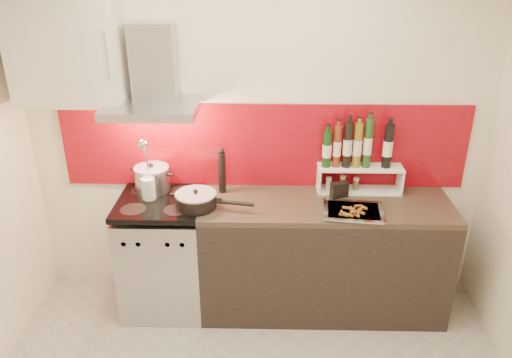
{
  "coord_description": "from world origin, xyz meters",
  "views": [
    {
      "loc": [
        0.07,
        -2.07,
        2.54
      ],
      "look_at": [
        0.0,
        0.95,
        1.15
      ],
      "focal_mm": 35.0,
      "sensor_mm": 36.0,
      "label": 1
    }
  ],
  "objects_px": {
    "counter": "(323,256)",
    "range_stove": "(164,255)",
    "saute_pan": "(197,200)",
    "baking_tray": "(353,211)",
    "stock_pot": "(152,179)",
    "pepper_mill": "(222,171)"
  },
  "relations": [
    {
      "from": "counter",
      "to": "stock_pot",
      "type": "relative_size",
      "value": 6.98
    },
    {
      "from": "stock_pot",
      "to": "saute_pan",
      "type": "bearing_deg",
      "value": -34.55
    },
    {
      "from": "stock_pot",
      "to": "saute_pan",
      "type": "relative_size",
      "value": 0.47
    },
    {
      "from": "range_stove",
      "to": "saute_pan",
      "type": "height_order",
      "value": "saute_pan"
    },
    {
      "from": "saute_pan",
      "to": "pepper_mill",
      "type": "bearing_deg",
      "value": 58.38
    },
    {
      "from": "stock_pot",
      "to": "pepper_mill",
      "type": "height_order",
      "value": "pepper_mill"
    },
    {
      "from": "range_stove",
      "to": "saute_pan",
      "type": "bearing_deg",
      "value": -17.54
    },
    {
      "from": "range_stove",
      "to": "pepper_mill",
      "type": "distance_m",
      "value": 0.79
    },
    {
      "from": "counter",
      "to": "stock_pot",
      "type": "xyz_separation_m",
      "value": [
        -1.27,
        0.15,
        0.55
      ]
    },
    {
      "from": "saute_pan",
      "to": "pepper_mill",
      "type": "relative_size",
      "value": 1.59
    },
    {
      "from": "stock_pot",
      "to": "pepper_mill",
      "type": "xyz_separation_m",
      "value": [
        0.52,
        0.01,
        0.06
      ]
    },
    {
      "from": "counter",
      "to": "range_stove",
      "type": "bearing_deg",
      "value": -179.77
    },
    {
      "from": "baking_tray",
      "to": "range_stove",
      "type": "bearing_deg",
      "value": 173.86
    },
    {
      "from": "counter",
      "to": "pepper_mill",
      "type": "relative_size",
      "value": 5.18
    },
    {
      "from": "pepper_mill",
      "to": "baking_tray",
      "type": "relative_size",
      "value": 0.8
    },
    {
      "from": "range_stove",
      "to": "stock_pot",
      "type": "distance_m",
      "value": 0.59
    },
    {
      "from": "baking_tray",
      "to": "saute_pan",
      "type": "bearing_deg",
      "value": 177.01
    },
    {
      "from": "saute_pan",
      "to": "baking_tray",
      "type": "bearing_deg",
      "value": -2.99
    },
    {
      "from": "pepper_mill",
      "to": "baking_tray",
      "type": "distance_m",
      "value": 0.99
    },
    {
      "from": "range_stove",
      "to": "counter",
      "type": "bearing_deg",
      "value": 0.23
    },
    {
      "from": "range_stove",
      "to": "baking_tray",
      "type": "bearing_deg",
      "value": -6.14
    },
    {
      "from": "saute_pan",
      "to": "baking_tray",
      "type": "xyz_separation_m",
      "value": [
        1.08,
        -0.06,
        -0.05
      ]
    }
  ]
}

